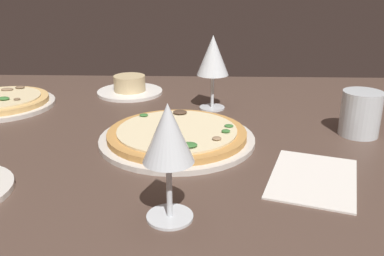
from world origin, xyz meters
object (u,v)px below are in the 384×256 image
object	(u,v)px
pizza_side	(1,102)
paper_menu	(315,178)
pizza_main	(178,136)
ramekin_on_saucer	(131,87)
wine_glass_far	(170,138)
wine_glass_near	(214,57)
water_glass	(361,116)

from	to	relation	value
pizza_side	paper_menu	bearing A→B (deg)	-28.07
pizza_main	ramekin_on_saucer	world-z (taller)	ramekin_on_saucer
pizza_side	pizza_main	bearing A→B (deg)	-25.14
wine_glass_far	ramekin_on_saucer	bearing A→B (deg)	104.54
wine_glass_near	ramekin_on_saucer	bearing A→B (deg)	150.48
ramekin_on_saucer	wine_glass_near	distance (cm)	27.88
ramekin_on_saucer	pizza_side	bearing A→B (deg)	-156.72
wine_glass_near	water_glass	distance (cm)	35.17
pizza_side	paper_menu	size ratio (longest dim) A/B	1.40
ramekin_on_saucer	wine_glass_far	size ratio (longest dim) A/B	1.08
water_glass	paper_menu	xyz separation A→B (cm)	(-13.84, -20.23, -3.78)
pizza_side	water_glass	bearing A→B (deg)	-11.16
paper_menu	water_glass	bearing A→B (deg)	73.77
wine_glass_far	paper_menu	xyz separation A→B (cm)	(22.37, 12.21, -11.63)
pizza_side	paper_menu	world-z (taller)	pizza_side
wine_glass_far	wine_glass_near	size ratio (longest dim) A/B	0.93
wine_glass_near	pizza_main	bearing A→B (deg)	-108.43
wine_glass_near	water_glass	world-z (taller)	wine_glass_near
pizza_main	water_glass	xyz separation A→B (cm)	(36.99, 5.00, 2.73)
pizza_side	ramekin_on_saucer	distance (cm)	32.68
wine_glass_near	water_glass	xyz separation A→B (cm)	(29.83, -16.48, -8.67)
wine_glass_far	water_glass	distance (cm)	49.25
wine_glass_far	wine_glass_near	world-z (taller)	wine_glass_near
ramekin_on_saucer	wine_glass_far	world-z (taller)	wine_glass_far
pizza_side	wine_glass_near	xyz separation A→B (cm)	(52.37, 0.26, 11.40)
wine_glass_far	paper_menu	distance (cm)	28.02
pizza_main	ramekin_on_saucer	size ratio (longest dim) A/B	1.72
paper_menu	pizza_main	bearing A→B (deg)	164.81
pizza_main	wine_glass_far	xyz separation A→B (cm)	(0.77, -27.44, 10.58)
ramekin_on_saucer	wine_glass_near	world-z (taller)	wine_glass_near
ramekin_on_saucer	paper_menu	xyz separation A→B (cm)	(38.34, -49.36, -1.60)
wine_glass_near	paper_menu	distance (cm)	41.93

